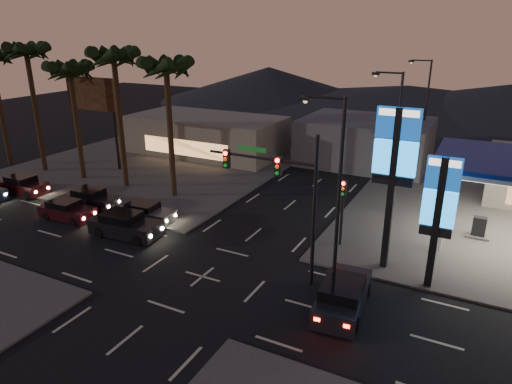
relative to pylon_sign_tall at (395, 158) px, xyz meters
The scene contains 25 objects.
ground 11.97m from the pylon_sign_tall, 147.09° to the right, with size 140.00×140.00×0.00m, color black.
corner_lot_nw 27.40m from the pylon_sign_tall, 156.80° to the left, with size 24.00×24.00×0.12m, color #47443F.
pylon_sign_tall is the anchor object (origin of this frame).
pylon_sign_short 3.20m from the pylon_sign_tall, 21.80° to the right, with size 1.60×0.35×7.00m.
traffic_signal_mast 6.02m from the pylon_sign_tall, 143.48° to the right, with size 6.10×0.39×8.00m.
pedestal_signal 4.82m from the pylon_sign_tall, 153.73° to the left, with size 0.32×0.39×4.30m.
streetlight_near 4.86m from the pylon_sign_tall, 110.76° to the right, with size 2.14×0.25×10.00m.
streetlight_mid 8.70m from the pylon_sign_tall, 101.35° to the left, with size 2.14×0.25×10.00m.
streetlight_far 22.57m from the pylon_sign_tall, 94.34° to the left, with size 2.14×0.25×10.00m.
palm_a 18.21m from the pylon_sign_tall, 167.12° to the left, with size 4.41×4.41×10.86m.
palm_b 23.13m from the pylon_sign_tall, 169.92° to the left, with size 4.41×4.41×11.46m.
palm_c 27.90m from the pylon_sign_tall, behind, with size 4.41×4.41×10.26m.
palm_d 32.96m from the pylon_sign_tall, behind, with size 4.41×4.41×11.66m.
billboard 29.95m from the pylon_sign_tall, 165.50° to the left, with size 6.00×0.30×8.50m.
building_far_west 28.25m from the pylon_sign_tall, 143.75° to the left, with size 16.00×8.00×4.00m, color #726B5B.
building_far_mid 21.91m from the pylon_sign_tall, 107.59° to the left, with size 12.00×9.00×4.40m, color #4C4C51.
hill_left 64.06m from the pylon_sign_tall, 121.58° to the left, with size 40.00×40.00×6.00m, color black.
hill_right 55.02m from the pylon_sign_tall, 83.20° to the left, with size 50.00×50.00×5.00m, color black.
hill_center 55.33m from the pylon_sign_tall, 98.86° to the left, with size 60.00×60.00×4.00m, color black.
car_lane_a_front 17.16m from the pylon_sign_tall, 167.98° to the right, with size 4.87×2.31×1.55m.
car_lane_a_mid 22.45m from the pylon_sign_tall, behind, with size 4.15×1.93×1.32m.
car_lane_b_front 17.23m from the pylon_sign_tall, behind, with size 4.19×2.00×1.33m.
car_lane_b_mid 22.37m from the pylon_sign_tall, behind, with size 4.36×1.97×1.40m.
car_lane_b_rear 29.49m from the pylon_sign_tall, behind, with size 4.38×1.87×1.42m.
suv_station 7.58m from the pylon_sign_tall, 99.75° to the right, with size 2.41×4.93×1.59m.
Camera 1 is at (12.53, -17.97, 12.70)m, focal length 32.00 mm.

